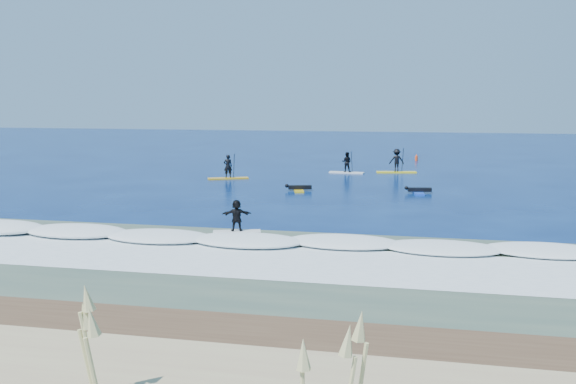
% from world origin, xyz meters
% --- Properties ---
extents(ground, '(160.00, 160.00, 0.00)m').
position_xyz_m(ground, '(0.00, 0.00, 0.00)').
color(ground, '#031645').
rests_on(ground, ground).
extents(wet_sand_strip, '(90.00, 5.00, 0.08)m').
position_xyz_m(wet_sand_strip, '(0.00, -21.50, 0.00)').
color(wet_sand_strip, '#493322').
rests_on(wet_sand_strip, ground).
extents(shallow_water, '(90.00, 13.00, 0.01)m').
position_xyz_m(shallow_water, '(0.00, -14.00, 0.01)').
color(shallow_water, '#384D3E').
rests_on(shallow_water, ground).
extents(breaking_wave, '(40.00, 6.00, 0.30)m').
position_xyz_m(breaking_wave, '(0.00, -10.00, 0.00)').
color(breaking_wave, white).
rests_on(breaking_wave, ground).
extents(whitewater, '(34.00, 5.00, 0.02)m').
position_xyz_m(whitewater, '(0.00, -13.00, 0.00)').
color(whitewater, silver).
rests_on(whitewater, ground).
extents(sup_paddler_left, '(3.07, 1.96, 2.13)m').
position_xyz_m(sup_paddler_left, '(-6.28, 10.22, 0.66)').
color(sup_paddler_left, gold).
rests_on(sup_paddler_left, ground).
extents(sup_paddler_center, '(2.88, 0.97, 1.98)m').
position_xyz_m(sup_paddler_center, '(2.01, 15.83, 0.74)').
color(sup_paddler_center, silver).
rests_on(sup_paddler_center, ground).
extents(sup_paddler_right, '(3.31, 1.36, 2.26)m').
position_xyz_m(sup_paddler_right, '(5.96, 17.00, 0.88)').
color(sup_paddler_right, yellow).
rests_on(sup_paddler_right, ground).
extents(prone_paddler_near, '(1.76, 2.31, 0.47)m').
position_xyz_m(prone_paddler_near, '(0.10, 5.34, 0.16)').
color(prone_paddler_near, gold).
rests_on(prone_paddler_near, ground).
extents(prone_paddler_far, '(1.74, 2.24, 0.46)m').
position_xyz_m(prone_paddler_far, '(7.85, 5.90, 0.16)').
color(prone_paddler_far, blue).
rests_on(prone_paddler_far, ground).
extents(wave_surfer, '(2.17, 1.15, 1.52)m').
position_xyz_m(wave_surfer, '(0.15, -9.03, 0.85)').
color(wave_surfer, silver).
rests_on(wave_surfer, breaking_wave).
extents(marker_buoy, '(0.28, 0.28, 0.67)m').
position_xyz_m(marker_buoy, '(7.41, 27.47, 0.29)').
color(marker_buoy, '#FD4516').
rests_on(marker_buoy, ground).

